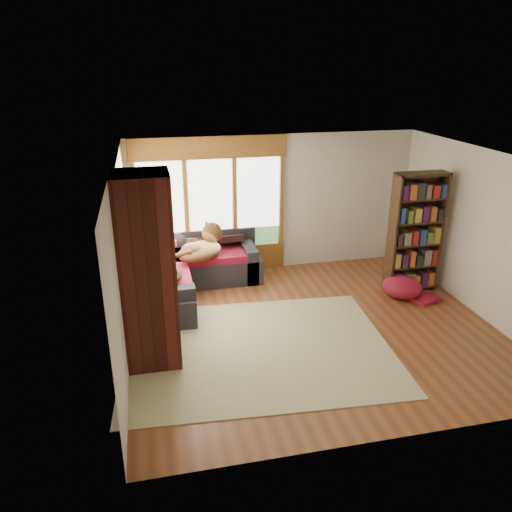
{
  "coord_description": "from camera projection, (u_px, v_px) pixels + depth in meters",
  "views": [
    {
      "loc": [
        -2.32,
        -6.4,
        3.85
      ],
      "look_at": [
        -0.72,
        0.78,
        0.95
      ],
      "focal_mm": 35.0,
      "sensor_mm": 36.0,
      "label": 1
    }
  ],
  "objects": [
    {
      "name": "pouf",
      "position": [
        402.0,
        286.0,
        8.63
      ],
      "size": [
        0.88,
        0.88,
        0.37
      ],
      "primitive_type": "ellipsoid",
      "rotation": [
        0.0,
        0.0,
        0.38
      ],
      "color": "maroon",
      "rests_on": "area_rug"
    },
    {
      "name": "dog_brindle",
      "position": [
        164.0,
        270.0,
        7.88
      ],
      "size": [
        0.63,
        0.88,
        0.44
      ],
      "rotation": [
        0.0,
        0.0,
        1.76
      ],
      "color": "#342013",
      "rests_on": "sectional_sofa"
    },
    {
      "name": "roller_blind",
      "position": [
        125.0,
        194.0,
        8.35
      ],
      "size": [
        0.03,
        0.72,
        0.9
      ],
      "primitive_type": "cube",
      "color": "gray",
      "rests_on": "wall_left"
    },
    {
      "name": "area_rug",
      "position": [
        258.0,
        349.0,
        7.11
      ],
      "size": [
        3.95,
        3.13,
        0.01
      ],
      "primitive_type": "cube",
      "rotation": [
        0.0,
        0.0,
        -0.07
      ],
      "color": "beige",
      "rests_on": "ground"
    },
    {
      "name": "wall_back",
      "position": [
        273.0,
        203.0,
        9.48
      ],
      "size": [
        5.5,
        0.04,
        2.6
      ],
      "primitive_type": "cube",
      "color": "silver",
      "rests_on": "ground"
    },
    {
      "name": "sectional_sofa",
      "position": [
        176.0,
        277.0,
        8.73
      ],
      "size": [
        2.2,
        2.2,
        0.8
      ],
      "rotation": [
        0.0,
        0.0,
        -0.06
      ],
      "color": "black",
      "rests_on": "ground"
    },
    {
      "name": "throw_pillows",
      "position": [
        176.0,
        249.0,
        8.7
      ],
      "size": [
        1.98,
        1.68,
        0.45
      ],
      "color": "black",
      "rests_on": "sectional_sofa"
    },
    {
      "name": "wall_front",
      "position": [
        399.0,
        336.0,
        4.94
      ],
      "size": [
        5.5,
        0.04,
        2.6
      ],
      "primitive_type": "cube",
      "color": "silver",
      "rests_on": "ground"
    },
    {
      "name": "brick_chimney",
      "position": [
        148.0,
        273.0,
        6.41
      ],
      "size": [
        0.7,
        0.7,
        2.6
      ],
      "primitive_type": "cube",
      "color": "#471914",
      "rests_on": "ground"
    },
    {
      "name": "wall_left",
      "position": [
        121.0,
        265.0,
        6.66
      ],
      "size": [
        0.04,
        5.0,
        2.6
      ],
      "primitive_type": "cube",
      "color": "silver",
      "rests_on": "ground"
    },
    {
      "name": "ceiling",
      "position": [
        321.0,
        159.0,
        6.74
      ],
      "size": [
        5.5,
        5.5,
        0.0
      ],
      "primitive_type": "plane",
      "color": "white"
    },
    {
      "name": "dog_tan",
      "position": [
        203.0,
        247.0,
        8.73
      ],
      "size": [
        1.05,
        1.01,
        0.52
      ],
      "rotation": [
        0.0,
        0.0,
        0.69
      ],
      "color": "brown",
      "rests_on": "sectional_sofa"
    },
    {
      "name": "floor",
      "position": [
        313.0,
        328.0,
        7.69
      ],
      "size": [
        5.5,
        5.5,
        0.0
      ],
      "primitive_type": "plane",
      "color": "brown",
      "rests_on": "ground"
    },
    {
      "name": "wall_right",
      "position": [
        484.0,
        235.0,
        7.77
      ],
      "size": [
        0.04,
        5.0,
        2.6
      ],
      "primitive_type": "cube",
      "color": "silver",
      "rests_on": "ground"
    },
    {
      "name": "windows_back",
      "position": [
        211.0,
        205.0,
        9.19
      ],
      "size": [
        2.82,
        0.1,
        1.9
      ],
      "color": "#8D5F24",
      "rests_on": "wall_back"
    },
    {
      "name": "bookshelf",
      "position": [
        415.0,
        233.0,
        8.6
      ],
      "size": [
        0.91,
        0.3,
        2.12
      ],
      "color": "#3B2513",
      "rests_on": "ground"
    },
    {
      "name": "windows_left",
      "position": [
        125.0,
        233.0,
        7.73
      ],
      "size": [
        0.1,
        2.62,
        1.9
      ],
      "color": "#8D5F24",
      "rests_on": "wall_left"
    }
  ]
}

